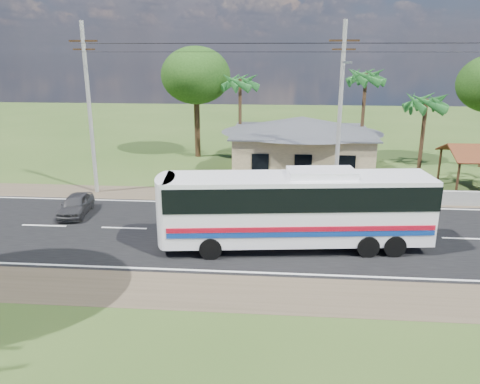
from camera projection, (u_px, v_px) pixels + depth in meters
name	position (u px, v px, depth m)	size (l,w,h in m)	color
ground	(291.00, 234.00, 24.63)	(120.00, 120.00, 0.00)	#2F4A1A
road	(291.00, 233.00, 24.63)	(120.00, 16.00, 0.03)	black
house	(301.00, 139.00, 36.17)	(12.40, 10.00, 5.00)	tan
utility_poles	(335.00, 109.00, 28.92)	(32.80, 2.22, 11.00)	#9E9E99
palm_near	(426.00, 103.00, 32.70)	(2.80, 2.80, 6.70)	#47301E
palm_mid	(366.00, 78.00, 36.84)	(2.80, 2.80, 8.20)	#47301E
palm_far	(240.00, 83.00, 38.25)	(2.80, 2.80, 7.70)	#47301E
tree_behind_house	(196.00, 76.00, 40.34)	(6.00, 6.00, 9.61)	#47301E
coach_bus	(298.00, 204.00, 22.28)	(12.83, 4.11, 3.92)	white
motorcycle	(417.00, 191.00, 30.28)	(0.65, 1.86, 0.98)	black
small_car	(76.00, 205.00, 27.31)	(1.43, 3.54, 1.21)	#2B2B2D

